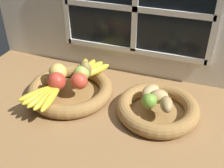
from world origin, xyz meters
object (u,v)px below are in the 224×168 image
at_px(lime_near, 149,101).
at_px(chili_pepper, 162,102).
at_px(pear_brown, 85,70).
at_px(potato_large, 159,97).
at_px(apple_red_right, 79,81).
at_px(potato_oblong, 151,91).
at_px(fruit_bowl_right, 158,108).
at_px(potato_small, 166,104).
at_px(apple_green_back, 82,73).
at_px(banana_bunch_back, 89,69).
at_px(apple_golden_left, 58,72).
at_px(banana_bunch_front, 45,95).
at_px(apple_red_front, 57,81).
at_px(fruit_bowl_left, 71,90).

relative_size(lime_near, chili_pepper, 0.53).
height_order(pear_brown, potato_large, pear_brown).
bearing_deg(apple_red_right, potato_oblong, 8.98).
xyz_separation_m(fruit_bowl_right, potato_small, (0.03, -0.03, 0.05)).
distance_m(apple_green_back, banana_bunch_back, 0.07).
xyz_separation_m(apple_green_back, lime_near, (0.30, -0.08, -0.01)).
distance_m(banana_bunch_back, potato_large, 0.34).
height_order(apple_green_back, potato_large, apple_green_back).
bearing_deg(banana_bunch_back, fruit_bowl_right, -18.29).
bearing_deg(potato_oblong, fruit_bowl_right, -37.87).
height_order(apple_golden_left, potato_oblong, apple_golden_left).
bearing_deg(potato_large, potato_oblong, 142.13).
bearing_deg(potato_small, potato_large, 135.00).
distance_m(fruit_bowl_right, potato_small, 0.07).
relative_size(fruit_bowl_right, apple_golden_left, 4.20).
relative_size(banana_bunch_front, chili_pepper, 1.78).
bearing_deg(lime_near, apple_green_back, 164.62).
xyz_separation_m(apple_red_front, pear_brown, (0.07, 0.11, 0.00)).
xyz_separation_m(fruit_bowl_right, pear_brown, (-0.32, 0.06, 0.07)).
bearing_deg(apple_red_right, potato_large, 2.65).
height_order(pear_brown, banana_bunch_front, pear_brown).
xyz_separation_m(banana_bunch_front, banana_bunch_back, (0.08, 0.23, 0.00)).
xyz_separation_m(apple_red_right, potato_oblong, (0.28, 0.04, -0.01)).
distance_m(pear_brown, potato_large, 0.33).
bearing_deg(apple_golden_left, apple_green_back, 19.25).
height_order(fruit_bowl_left, banana_bunch_back, banana_bunch_back).
bearing_deg(fruit_bowl_right, fruit_bowl_left, 180.00).
relative_size(fruit_bowl_left, apple_green_back, 5.33).
xyz_separation_m(banana_bunch_front, potato_large, (0.41, 0.12, 0.01)).
height_order(potato_oblong, chili_pepper, potato_oblong).
xyz_separation_m(banana_bunch_front, chili_pepper, (0.42, 0.12, -0.01)).
height_order(apple_green_back, chili_pepper, apple_green_back).
height_order(potato_large, chili_pepper, potato_large).
bearing_deg(apple_green_back, apple_golden_left, -160.75).
relative_size(potato_large, chili_pepper, 0.67).
bearing_deg(fruit_bowl_right, pear_brown, 168.80).
distance_m(fruit_bowl_left, potato_small, 0.40).
bearing_deg(apple_green_back, chili_pepper, -8.22).
relative_size(fruit_bowl_left, lime_near, 6.41).
distance_m(pear_brown, potato_oblong, 0.29).
xyz_separation_m(apple_red_right, banana_bunch_front, (-0.09, -0.11, -0.02)).
distance_m(apple_red_front, potato_oblong, 0.37).
distance_m(apple_red_front, lime_near, 0.37).
bearing_deg(apple_green_back, pear_brown, 68.07).
bearing_deg(banana_bunch_back, potato_large, -18.29).
xyz_separation_m(apple_golden_left, banana_bunch_front, (0.02, -0.13, -0.02)).
bearing_deg(apple_golden_left, chili_pepper, -2.30).
relative_size(fruit_bowl_left, apple_red_right, 5.20).
distance_m(fruit_bowl_left, apple_golden_left, 0.09).
relative_size(apple_red_front, potato_large, 1.05).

